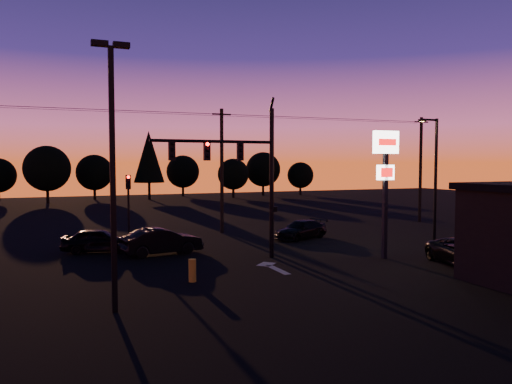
% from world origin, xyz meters
% --- Properties ---
extents(ground, '(120.00, 120.00, 0.00)m').
position_xyz_m(ground, '(0.00, 0.00, 0.00)').
color(ground, black).
rests_on(ground, ground).
extents(lane_arrow, '(1.20, 3.10, 0.01)m').
position_xyz_m(lane_arrow, '(0.50, 1.67, 0.01)').
color(lane_arrow, beige).
rests_on(lane_arrow, ground).
extents(traffic_signal_mast, '(6.79, 0.52, 8.58)m').
position_xyz_m(traffic_signal_mast, '(-0.10, 3.99, 4.94)').
color(traffic_signal_mast, black).
rests_on(traffic_signal_mast, ground).
extents(secondary_signal, '(0.30, 0.31, 4.35)m').
position_xyz_m(secondary_signal, '(-5.00, 11.49, 2.86)').
color(secondary_signal, black).
rests_on(secondary_signal, ground).
extents(parking_lot_light, '(1.25, 0.30, 9.14)m').
position_xyz_m(parking_lot_light, '(-7.50, -3.00, 5.27)').
color(parking_lot_light, black).
rests_on(parking_lot_light, ground).
extents(pylon_sign, '(1.50, 0.28, 6.80)m').
position_xyz_m(pylon_sign, '(7.00, 1.50, 4.91)').
color(pylon_sign, black).
rests_on(pylon_sign, ground).
extents(streetlight, '(1.55, 0.35, 8.00)m').
position_xyz_m(streetlight, '(13.91, 5.50, 4.42)').
color(streetlight, black).
rests_on(streetlight, ground).
extents(utility_pole_1, '(1.40, 0.26, 9.00)m').
position_xyz_m(utility_pole_1, '(2.00, 14.00, 4.59)').
color(utility_pole_1, black).
rests_on(utility_pole_1, ground).
extents(utility_pole_2, '(1.40, 0.26, 9.00)m').
position_xyz_m(utility_pole_2, '(20.00, 14.00, 4.59)').
color(utility_pole_2, black).
rests_on(utility_pole_2, ground).
extents(power_wires, '(36.00, 1.22, 0.07)m').
position_xyz_m(power_wires, '(2.00, 14.00, 8.57)').
color(power_wires, black).
rests_on(power_wires, ground).
extents(bollard, '(0.33, 0.33, 0.98)m').
position_xyz_m(bollard, '(-3.91, 0.24, 0.49)').
color(bollard, gold).
rests_on(bollard, ground).
extents(tree_2, '(5.77, 5.78, 7.26)m').
position_xyz_m(tree_2, '(-10.00, 48.00, 4.37)').
color(tree_2, black).
rests_on(tree_2, ground).
extents(tree_3, '(4.95, 4.95, 6.22)m').
position_xyz_m(tree_3, '(-4.00, 52.00, 3.75)').
color(tree_3, black).
rests_on(tree_3, ground).
extents(tree_4, '(4.18, 4.18, 9.50)m').
position_xyz_m(tree_4, '(3.00, 49.00, 5.93)').
color(tree_4, black).
rests_on(tree_4, ground).
extents(tree_5, '(4.95, 4.95, 6.22)m').
position_xyz_m(tree_5, '(9.00, 54.00, 3.75)').
color(tree_5, black).
rests_on(tree_5, ground).
extents(tree_6, '(4.54, 4.54, 5.71)m').
position_xyz_m(tree_6, '(15.00, 48.00, 3.43)').
color(tree_6, black).
rests_on(tree_6, ground).
extents(tree_7, '(5.36, 5.36, 6.74)m').
position_xyz_m(tree_7, '(21.00, 51.00, 4.06)').
color(tree_7, black).
rests_on(tree_7, ground).
extents(tree_8, '(4.12, 4.12, 5.19)m').
position_xyz_m(tree_8, '(27.00, 50.00, 3.12)').
color(tree_8, black).
rests_on(tree_8, ground).
extents(car_left, '(4.34, 2.63, 1.38)m').
position_xyz_m(car_left, '(-7.02, 9.08, 0.69)').
color(car_left, black).
rests_on(car_left, ground).
extents(car_mid, '(4.71, 2.31, 1.48)m').
position_xyz_m(car_mid, '(-3.84, 7.12, 0.74)').
color(car_mid, black).
rests_on(car_mid, ground).
extents(car_right, '(4.56, 3.26, 1.23)m').
position_xyz_m(car_right, '(6.03, 9.31, 0.61)').
color(car_right, black).
rests_on(car_right, ground).
extents(suv_parked, '(3.31, 5.23, 1.35)m').
position_xyz_m(suv_parked, '(9.46, -1.79, 0.67)').
color(suv_parked, black).
rests_on(suv_parked, ground).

